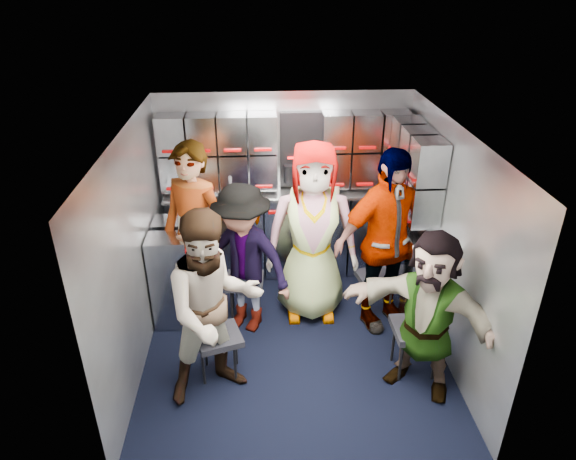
{
  "coord_description": "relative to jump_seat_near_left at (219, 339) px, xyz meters",
  "views": [
    {
      "loc": [
        -0.3,
        -3.97,
        3.3
      ],
      "look_at": [
        -0.03,
        0.35,
        1.05
      ],
      "focal_mm": 32.0,
      "sensor_mm": 36.0,
      "label": 1
    }
  ],
  "objects": [
    {
      "name": "floor",
      "position": [
        0.68,
        0.42,
        -0.39
      ],
      "size": [
        3.0,
        3.0,
        0.0
      ],
      "primitive_type": "plane",
      "color": "black",
      "rests_on": "ground"
    },
    {
      "name": "wall_back",
      "position": [
        0.68,
        1.92,
        0.66
      ],
      "size": [
        2.8,
        0.04,
        2.1
      ],
      "primitive_type": "cube",
      "color": "#969BA4",
      "rests_on": "ground"
    },
    {
      "name": "wall_left",
      "position": [
        -0.72,
        0.42,
        0.66
      ],
      "size": [
        0.04,
        3.0,
        2.1
      ],
      "primitive_type": "cube",
      "color": "#969BA4",
      "rests_on": "ground"
    },
    {
      "name": "wall_right",
      "position": [
        2.08,
        0.42,
        0.66
      ],
      "size": [
        0.04,
        3.0,
        2.1
      ],
      "primitive_type": "cube",
      "color": "#969BA4",
      "rests_on": "ground"
    },
    {
      "name": "ceiling",
      "position": [
        0.68,
        0.42,
        1.71
      ],
      "size": [
        2.8,
        3.0,
        0.02
      ],
      "primitive_type": "cube",
      "color": "silver",
      "rests_on": "wall_back"
    },
    {
      "name": "cart_bank_back",
      "position": [
        0.68,
        1.71,
        0.1
      ],
      "size": [
        2.68,
        0.38,
        0.99
      ],
      "primitive_type": "cube",
      "color": "#9BA1AB",
      "rests_on": "ground"
    },
    {
      "name": "cart_bank_left",
      "position": [
        -0.51,
        0.98,
        0.1
      ],
      "size": [
        0.38,
        0.76,
        0.99
      ],
      "primitive_type": "cube",
      "color": "#9BA1AB",
      "rests_on": "ground"
    },
    {
      "name": "counter",
      "position": [
        0.68,
        1.71,
        0.62
      ],
      "size": [
        2.68,
        0.42,
        0.03
      ],
      "primitive_type": "cube",
      "color": "#AEB1B6",
      "rests_on": "cart_bank_back"
    },
    {
      "name": "locker_bank_back",
      "position": [
        0.68,
        1.77,
        1.1
      ],
      "size": [
        2.68,
        0.28,
        0.82
      ],
      "primitive_type": "cube",
      "color": "#9BA1AB",
      "rests_on": "wall_back"
    },
    {
      "name": "locker_bank_right",
      "position": [
        1.93,
        1.12,
        1.1
      ],
      "size": [
        0.28,
        1.0,
        0.82
      ],
      "primitive_type": "cube",
      "color": "#9BA1AB",
      "rests_on": "wall_right"
    },
    {
      "name": "right_cabinet",
      "position": [
        1.93,
        1.02,
        0.11
      ],
      "size": [
        0.28,
        1.2,
        1.0
      ],
      "primitive_type": "cube",
      "color": "#9BA1AB",
      "rests_on": "ground"
    },
    {
      "name": "coffee_niche",
      "position": [
        0.86,
        1.83,
        1.08
      ],
      "size": [
        0.46,
        0.16,
        0.84
      ],
      "primitive_type": null,
      "color": "black",
      "rests_on": "wall_back"
    },
    {
      "name": "red_latch_strip",
      "position": [
        0.68,
        1.51,
        0.49
      ],
      "size": [
        2.6,
        0.02,
        0.03
      ],
      "primitive_type": "cube",
      "color": "#A20405",
      "rests_on": "cart_bank_back"
    },
    {
      "name": "jump_seat_near_left",
      "position": [
        0.0,
        0.0,
        0.0
      ],
      "size": [
        0.46,
        0.45,
        0.45
      ],
      "rotation": [
        0.0,
        0.0,
        0.3
      ],
      "color": "black",
      "rests_on": "ground"
    },
    {
      "name": "jump_seat_mid_left",
      "position": [
        0.22,
        0.87,
        0.0
      ],
      "size": [
        0.4,
        0.38,
        0.45
      ],
      "rotation": [
        0.0,
        0.0,
        -0.07
      ],
      "color": "black",
      "rests_on": "ground"
    },
    {
      "name": "jump_seat_center",
      "position": [
        0.9,
        1.07,
        -0.01
      ],
      "size": [
        0.45,
        0.44,
        0.44
      ],
      "rotation": [
        0.0,
        0.0,
        -0.28
      ],
      "color": "black",
      "rests_on": "ground"
    },
    {
      "name": "jump_seat_mid_right",
      "position": [
        1.58,
        0.87,
        -0.01
      ],
      "size": [
        0.43,
        0.41,
        0.43
      ],
      "rotation": [
        0.0,
        0.0,
        0.2
      ],
      "color": "black",
      "rests_on": "ground"
    },
    {
      "name": "jump_seat_near_right",
      "position": [
        1.73,
        -0.05,
        0.04
      ],
      "size": [
        0.42,
        0.4,
        0.49
      ],
      "rotation": [
        0.0,
        0.0,
        0.01
      ],
      "color": "black",
      "rests_on": "ground"
    },
    {
      "name": "attendant_standing",
      "position": [
        -0.24,
        0.85,
        0.55
      ],
      "size": [
        0.82,
        0.73,
        1.9
      ],
      "primitive_type": "imported",
      "rotation": [
        0.0,
        0.0,
        -0.5
      ],
      "color": "black",
      "rests_on": "ground"
    },
    {
      "name": "attendant_arc_a",
      "position": [
        0.0,
        -0.18,
        0.46
      ],
      "size": [
        1.01,
        0.91,
        1.71
      ],
      "primitive_type": "imported",
      "rotation": [
        0.0,
        0.0,
        0.38
      ],
      "color": "black",
      "rests_on": "ground"
    },
    {
      "name": "attendant_arc_b",
      "position": [
        0.22,
        0.69,
        0.38
      ],
      "size": [
        1.16,
        0.98,
        1.55
      ],
      "primitive_type": "imported",
      "rotation": [
        0.0,
        0.0,
        -0.5
      ],
      "color": "black",
      "rests_on": "ground"
    },
    {
      "name": "attendant_arc_c",
      "position": [
        0.9,
        0.89,
        0.54
      ],
      "size": [
        0.94,
        0.63,
        1.88
      ],
      "primitive_type": "imported",
      "rotation": [
        0.0,
        0.0,
        -0.04
      ],
      "color": "black",
      "rests_on": "ground"
    },
    {
      "name": "attendant_arc_d",
      "position": [
        1.58,
        0.69,
        0.54
      ],
      "size": [
        1.19,
        0.81,
        1.87
      ],
      "primitive_type": "imported",
      "rotation": [
        0.0,
        0.0,
        0.36
      ],
      "color": "black",
      "rests_on": "ground"
    },
    {
      "name": "attendant_arc_e",
      "position": [
        1.73,
        -0.23,
        0.36
      ],
      "size": [
        1.4,
        1.17,
        1.51
      ],
      "primitive_type": "imported",
      "rotation": [
        0.0,
        0.0,
        -0.62
      ],
      "color": "black",
      "rests_on": "ground"
    },
    {
      "name": "bottle_left",
      "position": [
        -0.1,
        1.66,
        0.75
      ],
      "size": [
        0.06,
        0.06,
        0.22
      ],
      "primitive_type": "cylinder",
      "color": "white",
      "rests_on": "counter"
    },
    {
      "name": "bottle_mid",
      "position": [
        0.08,
        1.66,
        0.76
      ],
      "size": [
        0.07,
        0.07,
        0.24
      ],
      "primitive_type": "cylinder",
      "color": "white",
      "rests_on": "counter"
    },
    {
      "name": "bottle_right",
      "position": [
        1.21,
        1.66,
        0.76
      ],
      "size": [
        0.06,
        0.06,
        0.26
      ],
      "primitive_type": "cylinder",
      "color": "white",
      "rests_on": "counter"
    },
    {
      "name": "cup_left",
      "position": [
        -0.34,
        1.65,
        0.69
      ],
      "size": [
        0.09,
        0.09,
        0.11
      ],
      "primitive_type": "cylinder",
      "color": "beige",
      "rests_on": "counter"
    },
    {
      "name": "cup_right",
      "position": [
        1.23,
        1.65,
        0.69
      ],
      "size": [
        0.09,
        0.09,
        0.1
      ],
      "primitive_type": "cylinder",
      "color": "beige",
      "rests_on": "counter"
    }
  ]
}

